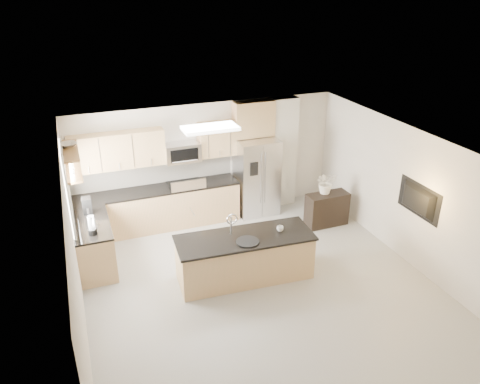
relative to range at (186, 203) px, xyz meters
name	(u,v)px	position (x,y,z in m)	size (l,w,h in m)	color
floor	(262,289)	(0.60, -2.92, -0.47)	(6.50, 6.50, 0.00)	#9A9993
ceiling	(266,152)	(0.60, -2.92, 2.13)	(6.00, 6.50, 0.02)	white
wall_back	(207,160)	(0.60, 0.33, 0.83)	(6.00, 0.02, 2.60)	beige
wall_front	(384,363)	(0.60, -6.17, 0.83)	(6.00, 0.02, 2.60)	beige
wall_left	(75,260)	(-2.40, -2.92, 0.83)	(0.02, 6.50, 2.60)	beige
wall_right	(411,198)	(3.60, -2.92, 0.83)	(0.02, 6.50, 2.60)	beige
back_counter	(158,207)	(-0.63, 0.01, 0.00)	(3.55, 0.66, 1.44)	tan
left_counter	(94,244)	(-2.07, -1.07, -0.01)	(0.66, 1.50, 0.92)	tan
range	(186,203)	(0.00, 0.00, 0.00)	(0.76, 0.64, 1.14)	black
upper_cabinets	(149,147)	(-0.70, 0.16, 1.35)	(3.50, 0.33, 0.75)	tan
microwave	(182,152)	(0.00, 0.12, 1.16)	(0.76, 0.40, 0.40)	silver
refrigerator	(256,176)	(1.66, -0.05, 0.42)	(0.92, 0.78, 1.78)	silver
partition_column	(283,152)	(2.42, 0.18, 0.83)	(0.60, 0.30, 2.60)	beige
window	(68,189)	(-2.38, -1.07, 1.18)	(0.04, 1.15, 1.65)	white
shelf_lower	(72,170)	(-2.25, -0.97, 1.48)	(0.30, 1.20, 0.04)	olive
shelf_upper	(69,151)	(-2.25, -0.97, 1.85)	(0.30, 1.20, 0.04)	olive
ceiling_fixture	(210,128)	(0.20, -1.32, 2.09)	(1.00, 0.50, 0.06)	white
island	(245,257)	(0.44, -2.45, -0.04)	(2.52, 1.05, 1.28)	tan
credenza	(327,209)	(2.88, -1.20, -0.10)	(0.93, 0.39, 0.75)	black
cup	(280,229)	(1.12, -2.48, 0.43)	(0.12, 0.12, 0.10)	silver
platter	(248,242)	(0.42, -2.64, 0.39)	(0.41, 0.41, 0.02)	black
blender	(92,226)	(-2.07, -1.52, 0.60)	(0.16, 0.16, 0.36)	black
kettle	(94,221)	(-2.02, -1.22, 0.55)	(0.18, 0.18, 0.23)	silver
coffee_maker	(87,206)	(-2.09, -0.64, 0.60)	(0.17, 0.21, 0.32)	black
bowl	(68,144)	(-2.25, -0.80, 1.91)	(0.37, 0.37, 0.09)	silver
flower_vase	(327,177)	(2.85, -1.12, 0.64)	(0.67, 0.58, 0.74)	white
television	(415,201)	(3.51, -3.12, 0.88)	(1.08, 0.14, 0.62)	black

